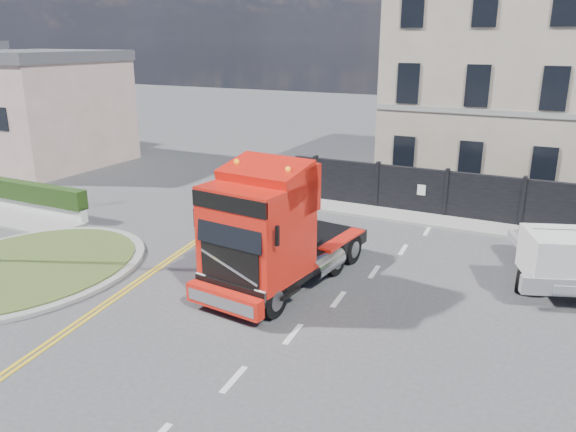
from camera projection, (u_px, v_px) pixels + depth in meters
The scene contains 9 objects.
ground at pixel (257, 276), 17.92m from camera, with size 120.00×120.00×0.00m, color #424244.
traffic_island at pixel (26, 268), 18.35m from camera, with size 6.80×6.80×0.17m.
hedge_wall at pixel (16, 194), 24.56m from camera, with size 8.00×0.55×1.35m.
seaside_bldg_pink at pixel (39, 114), 33.26m from camera, with size 8.00×8.00×6.00m, color beige.
hoarding_fence at pixel (510, 202), 22.47m from camera, with size 18.80×0.25×2.00m.
georgian_building at pixel (527, 70), 27.65m from camera, with size 12.30×10.30×12.80m.
pavement_far at pixel (490, 229), 22.23m from camera, with size 20.00×1.60×0.12m, color gray.
truck at pixel (270, 235), 16.44m from camera, with size 3.12×6.71×3.89m.
flatbed_pickup at pixel (560, 258), 16.55m from camera, with size 3.46×5.26×2.00m.
Camera 1 is at (8.31, -14.30, 7.24)m, focal length 35.00 mm.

